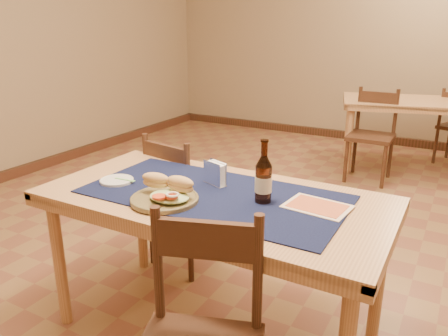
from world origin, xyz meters
The scene contains 13 objects.
room centered at (0.00, 0.00, 1.40)m, with size 6.04×7.04×2.84m.
main_table centered at (0.00, -0.80, 0.67)m, with size 1.60×0.80×0.75m.
placemat centered at (0.00, -0.80, 0.75)m, with size 1.20×0.60×0.01m, color #0F183A.
baseboard centered at (0.00, 0.00, 0.05)m, with size 6.00×7.00×0.10m.
back_table centered at (0.58, 2.49, 0.67)m, with size 1.75×1.18×0.75m.
chair_main_far centered at (-0.50, -0.32, 0.45)m, with size 0.47×0.47×0.87m.
chair_back_near centered at (0.19, 1.95, 0.47)m, with size 0.42×0.42×0.90m.
sandwich_plate centered at (-0.13, -0.98, 0.79)m, with size 0.30×0.30×0.12m.
side_plate centered at (-0.50, -0.90, 0.76)m, with size 0.16×0.16×0.01m.
fork centered at (-0.45, -0.88, 0.77)m, with size 0.12×0.02×0.00m.
beer_bottle centered at (0.24, -0.78, 0.86)m, with size 0.07×0.07×0.28m.
napkin_holder centered at (-0.05, -0.69, 0.81)m, with size 0.14×0.09×0.12m.
menu_card centered at (0.47, -0.72, 0.76)m, with size 0.28×0.22×0.01m.
Camera 1 is at (0.95, -2.41, 1.50)m, focal length 35.00 mm.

